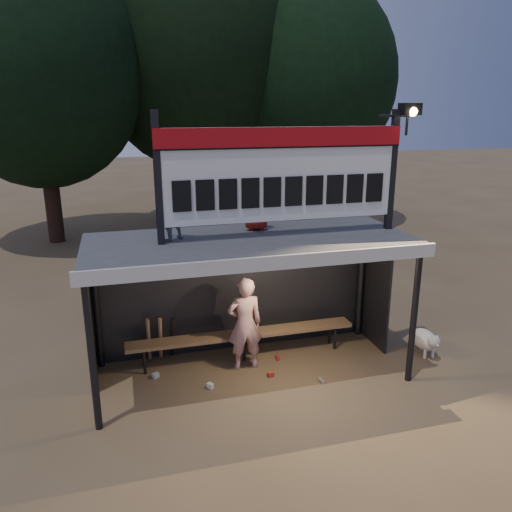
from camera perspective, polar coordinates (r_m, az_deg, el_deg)
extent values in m
plane|color=brown|center=(8.54, -0.60, -13.18)|extent=(80.00, 80.00, 0.00)
imported|color=white|center=(8.34, -1.29, -7.75)|extent=(0.59, 0.39, 1.60)
imported|color=gray|center=(7.54, -10.10, 5.23)|extent=(0.57, 0.54, 0.93)
imported|color=maroon|center=(8.08, 0.03, 6.37)|extent=(0.53, 0.40, 0.97)
cube|color=#414143|center=(7.67, -0.65, 1.65)|extent=(5.00, 2.00, 0.12)
cube|color=silver|center=(6.74, 1.56, -0.83)|extent=(5.10, 0.06, 0.20)
cylinder|color=black|center=(7.03, -18.25, -10.82)|extent=(0.10, 0.10, 2.20)
cylinder|color=black|center=(8.21, 17.59, -6.69)|extent=(0.10, 0.10, 2.20)
cylinder|color=black|center=(8.67, -17.80, -5.46)|extent=(0.10, 0.10, 2.20)
cylinder|color=black|center=(9.66, 11.89, -2.75)|extent=(0.10, 0.10, 2.20)
cube|color=black|center=(8.95, -2.26, -3.96)|extent=(5.00, 0.04, 2.20)
cube|color=black|center=(8.31, -18.57, -6.52)|extent=(0.04, 1.00, 2.20)
cube|color=black|center=(9.37, 13.54, -3.46)|extent=(0.04, 1.00, 2.20)
cylinder|color=black|center=(8.64, -2.34, 2.58)|extent=(5.00, 0.06, 0.06)
cube|color=black|center=(7.26, -11.16, 8.62)|extent=(0.10, 0.10, 1.90)
cube|color=black|center=(8.38, 15.27, 9.38)|extent=(0.10, 0.10, 1.90)
cube|color=white|center=(7.62, 3.01, 9.26)|extent=(3.80, 0.08, 1.40)
cube|color=#AB0C12|center=(7.52, 3.20, 13.45)|extent=(3.80, 0.04, 0.28)
cube|color=black|center=(7.53, 3.20, 12.31)|extent=(3.80, 0.02, 0.03)
cube|color=black|center=(7.28, -8.49, 6.77)|extent=(0.27, 0.03, 0.45)
cube|color=black|center=(7.32, -5.83, 6.93)|extent=(0.27, 0.03, 0.45)
cube|color=black|center=(7.39, -3.21, 7.07)|extent=(0.27, 0.03, 0.45)
cube|color=black|center=(7.46, -0.64, 7.19)|extent=(0.27, 0.03, 0.45)
cube|color=black|center=(7.56, 1.87, 7.30)|extent=(0.27, 0.03, 0.45)
cube|color=black|center=(7.66, 4.32, 7.39)|extent=(0.27, 0.03, 0.45)
cube|color=black|center=(7.78, 6.70, 7.47)|extent=(0.27, 0.03, 0.45)
cube|color=black|center=(7.92, 9.00, 7.53)|extent=(0.27, 0.03, 0.45)
cube|color=black|center=(8.06, 11.23, 7.58)|extent=(0.27, 0.03, 0.45)
cube|color=black|center=(8.22, 13.37, 7.61)|extent=(0.27, 0.03, 0.45)
cylinder|color=black|center=(8.30, 15.42, 15.20)|extent=(0.50, 0.04, 0.04)
cylinder|color=black|center=(8.44, 16.85, 14.08)|extent=(0.04, 0.04, 0.30)
cube|color=black|center=(8.39, 17.18, 15.76)|extent=(0.30, 0.22, 0.18)
sphere|color=#FFD88C|center=(8.31, 17.50, 15.45)|extent=(0.14, 0.14, 0.14)
cube|color=olive|center=(8.80, -1.53, -8.92)|extent=(4.00, 0.35, 0.06)
cylinder|color=black|center=(8.60, -12.63, -11.69)|extent=(0.05, 0.05, 0.45)
cylinder|color=black|center=(8.81, -12.72, -10.96)|extent=(0.05, 0.05, 0.45)
cylinder|color=black|center=(8.80, -1.33, -10.56)|extent=(0.05, 0.05, 0.45)
cylinder|color=black|center=(9.01, -1.71, -9.89)|extent=(0.05, 0.05, 0.45)
cylinder|color=black|center=(9.31, 9.00, -9.18)|extent=(0.05, 0.05, 0.45)
cylinder|color=black|center=(9.51, 8.41, -8.58)|extent=(0.05, 0.05, 0.45)
cylinder|color=#311D16|center=(17.46, -22.39, 7.52)|extent=(0.50, 0.50, 3.74)
ellipsoid|color=black|center=(17.35, -23.78, 19.49)|extent=(6.46, 6.46, 7.48)
cylinder|color=black|center=(19.02, -6.66, 9.95)|extent=(0.50, 0.50, 4.18)
ellipsoid|color=black|center=(18.99, -7.10, 22.28)|extent=(7.22, 7.22, 8.36)
cylinder|color=black|center=(19.13, 5.93, 9.01)|extent=(0.50, 0.50, 3.52)
ellipsoid|color=black|center=(18.99, 6.25, 19.36)|extent=(6.08, 6.08, 7.04)
ellipsoid|color=beige|center=(9.51, 18.66, -9.01)|extent=(0.36, 0.58, 0.36)
sphere|color=beige|center=(9.27, 19.67, -9.19)|extent=(0.22, 0.22, 0.22)
cone|color=beige|center=(9.21, 20.01, -9.54)|extent=(0.10, 0.10, 0.10)
cone|color=beige|center=(9.19, 19.54, -8.72)|extent=(0.06, 0.06, 0.07)
cone|color=beige|center=(9.24, 20.06, -8.62)|extent=(0.06, 0.06, 0.07)
cylinder|color=silver|center=(9.42, 18.75, -10.51)|extent=(0.05, 0.05, 0.18)
cylinder|color=white|center=(9.50, 19.57, -10.34)|extent=(0.05, 0.05, 0.18)
cylinder|color=beige|center=(9.68, 17.57, -9.63)|extent=(0.05, 0.05, 0.18)
cylinder|color=silver|center=(9.76, 18.37, -9.47)|extent=(0.05, 0.05, 0.18)
cylinder|color=#EEE3CD|center=(9.71, 17.72, -7.93)|extent=(0.04, 0.16, 0.14)
cylinder|color=olive|center=(8.85, -12.17, -9.29)|extent=(0.07, 0.27, 0.84)
cylinder|color=#9A6E48|center=(8.86, -10.86, -9.18)|extent=(0.07, 0.30, 0.83)
cylinder|color=black|center=(8.88, -9.56, -9.07)|extent=(0.09, 0.33, 0.83)
cube|color=#B2311E|center=(8.40, 1.69, -13.39)|extent=(0.11, 0.09, 0.08)
cylinder|color=silver|center=(8.32, 7.49, -13.90)|extent=(0.08, 0.13, 0.07)
cube|color=silver|center=(8.14, -5.25, -14.54)|extent=(0.11, 0.12, 0.08)
cylinder|color=red|center=(8.93, 2.48, -11.50)|extent=(0.08, 0.13, 0.07)
cube|color=#ACACB1|center=(8.54, -11.39, -13.24)|extent=(0.12, 0.11, 0.08)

